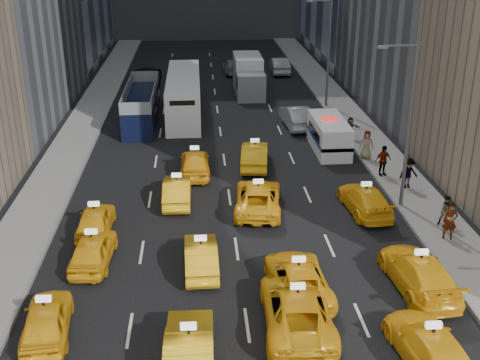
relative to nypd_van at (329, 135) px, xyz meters
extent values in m
plane|color=black|center=(-7.26, -21.35, -1.06)|extent=(160.00, 160.00, 0.00)
cube|color=gray|center=(-17.76, 3.65, -0.98)|extent=(3.00, 90.00, 0.15)
cube|color=gray|center=(3.24, 3.65, -0.98)|extent=(3.00, 90.00, 0.15)
cube|color=slate|center=(-16.31, 3.65, -0.97)|extent=(0.15, 90.00, 0.18)
cube|color=slate|center=(1.79, 3.65, -0.97)|extent=(0.15, 90.00, 0.18)
cylinder|color=#595B60|center=(2.04, -9.35, 3.44)|extent=(0.20, 0.20, 9.00)
cylinder|color=#595B60|center=(1.14, -9.35, 7.74)|extent=(1.80, 0.12, 0.12)
cube|color=slate|center=(0.24, -9.35, 7.69)|extent=(0.50, 0.22, 0.12)
cylinder|color=#595B60|center=(2.04, 10.65, 3.44)|extent=(0.20, 0.20, 9.00)
cylinder|color=#595B60|center=(1.14, 10.65, 7.74)|extent=(1.80, 0.12, 0.12)
cube|color=slate|center=(0.24, 10.65, 7.69)|extent=(0.50, 0.22, 0.12)
imported|color=yellow|center=(-14.75, -19.45, -0.35)|extent=(2.07, 4.31, 1.42)
imported|color=yellow|center=(-9.44, -21.69, -0.27)|extent=(1.74, 4.79, 1.57)
imported|color=yellow|center=(-5.36, -19.49, -0.29)|extent=(2.80, 5.66, 1.54)
imported|color=yellow|center=(-1.09, -22.04, -0.35)|extent=(2.44, 5.05, 1.42)
imported|color=yellow|center=(-13.83, -14.24, -0.35)|extent=(1.91, 4.26, 1.42)
imported|color=yellow|center=(-8.96, -15.09, -0.38)|extent=(1.53, 4.15, 1.36)
imported|color=yellow|center=(-4.95, -17.25, -0.37)|extent=(2.53, 5.06, 1.38)
imported|color=yellow|center=(0.19, -17.29, -0.30)|extent=(2.46, 5.38, 1.52)
imported|color=yellow|center=(-14.16, -11.22, -0.36)|extent=(1.65, 4.08, 1.39)
imported|color=yellow|center=(-10.18, -7.82, -0.35)|extent=(1.51, 4.28, 1.41)
imported|color=yellow|center=(-5.80, -9.12, -0.33)|extent=(3.01, 5.46, 1.45)
imported|color=yellow|center=(-0.09, -9.77, -0.36)|extent=(2.34, 4.95, 1.40)
imported|color=yellow|center=(-9.17, -3.78, -0.29)|extent=(1.82, 4.51, 1.54)
imported|color=yellow|center=(-5.36, -2.68, -0.29)|extent=(2.18, 4.83, 1.54)
cube|color=white|center=(0.00, 0.00, 0.03)|extent=(2.41, 5.57, 2.18)
cylinder|color=black|center=(-0.89, -1.82, -0.62)|extent=(0.28, 0.87, 0.87)
cylinder|color=black|center=(0.89, -1.82, -0.62)|extent=(0.28, 0.87, 0.87)
cylinder|color=black|center=(-0.89, 1.82, -0.62)|extent=(0.28, 0.87, 0.87)
cylinder|color=black|center=(0.89, 1.82, -0.62)|extent=(0.28, 0.87, 0.87)
cube|color=navy|center=(0.00, 0.00, -0.12)|extent=(2.45, 5.57, 0.25)
cube|color=red|center=(0.00, 0.00, 1.20)|extent=(1.01, 0.41, 0.16)
cube|color=black|center=(-13.28, 7.54, 0.39)|extent=(2.86, 10.06, 2.89)
cylinder|color=black|center=(-14.26, 3.47, -0.51)|extent=(0.28, 1.10, 1.10)
cylinder|color=black|center=(-12.30, 3.47, -0.51)|extent=(0.28, 1.10, 1.10)
cylinder|color=black|center=(-14.26, 11.61, -0.51)|extent=(0.28, 1.10, 1.10)
cylinder|color=black|center=(-12.30, 11.61, -0.51)|extent=(0.28, 1.10, 1.10)
cube|color=white|center=(-10.00, 9.47, 0.55)|extent=(3.55, 12.60, 3.21)
cylinder|color=black|center=(-11.15, 4.15, -0.51)|extent=(0.28, 1.10, 1.10)
cylinder|color=black|center=(-8.86, 4.15, -0.51)|extent=(0.28, 1.10, 1.10)
cylinder|color=black|center=(-11.15, 14.79, -0.51)|extent=(0.28, 1.10, 1.10)
cylinder|color=black|center=(-8.86, 14.79, -0.51)|extent=(0.28, 1.10, 1.10)
cube|color=silver|center=(-4.15, 15.89, 0.59)|extent=(2.74, 7.30, 3.30)
cylinder|color=black|center=(-5.24, 13.18, -0.51)|extent=(0.28, 1.10, 1.10)
cylinder|color=black|center=(-3.07, 13.18, -0.51)|extent=(0.28, 1.10, 1.10)
cylinder|color=black|center=(-5.24, 18.60, -0.51)|extent=(0.28, 1.10, 1.10)
cylinder|color=black|center=(-3.07, 18.60, -0.51)|extent=(0.28, 1.10, 1.10)
imported|color=#999CA0|center=(-1.37, 5.36, -0.23)|extent=(2.14, 5.15, 1.66)
imported|color=black|center=(-13.79, 20.28, -0.25)|extent=(2.75, 5.83, 1.61)
imported|color=gray|center=(-5.05, 24.20, -0.35)|extent=(2.13, 4.94, 1.42)
imported|color=black|center=(-9.79, 22.41, -0.37)|extent=(1.65, 4.06, 1.38)
imported|color=#9A9DA1|center=(-0.17, 23.88, -0.23)|extent=(1.86, 5.07, 1.66)
imported|color=gray|center=(3.08, -13.36, 0.04)|extent=(0.77, 0.59, 1.90)
imported|color=gray|center=(3.50, -11.97, -0.10)|extent=(0.87, 0.60, 1.62)
imported|color=gray|center=(3.16, -7.09, 0.00)|extent=(1.24, 0.70, 1.81)
imported|color=gray|center=(2.24, -5.11, 0.05)|extent=(1.22, 0.83, 1.91)
imported|color=gray|center=(2.02, -2.14, 0.04)|extent=(1.02, 0.71, 1.90)
imported|color=gray|center=(1.96, 1.96, -0.14)|extent=(1.48, 0.65, 1.54)
camera|label=1|loc=(-8.94, -38.50, 13.09)|focal=45.00mm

